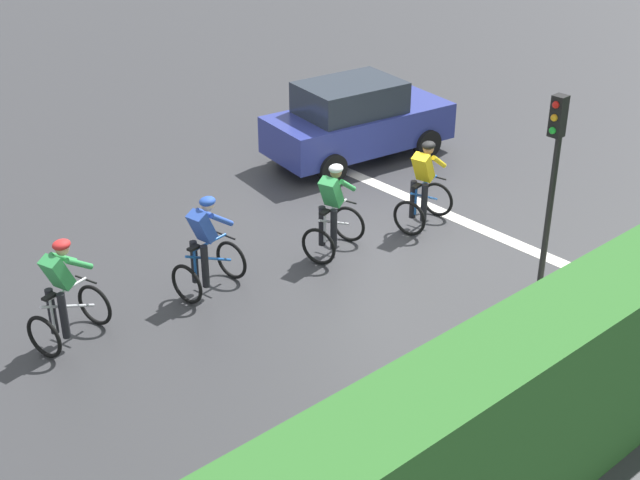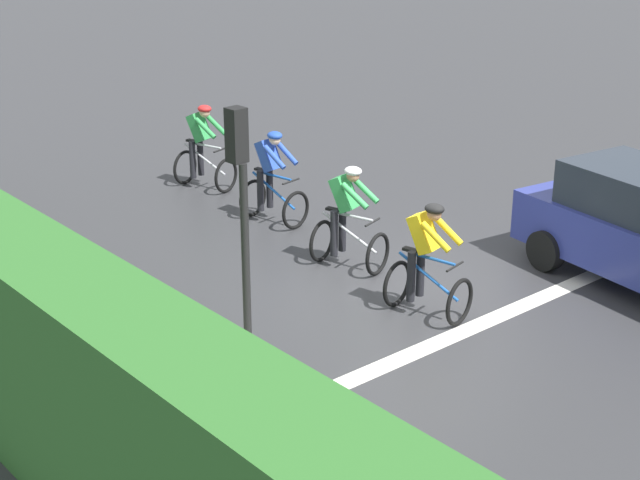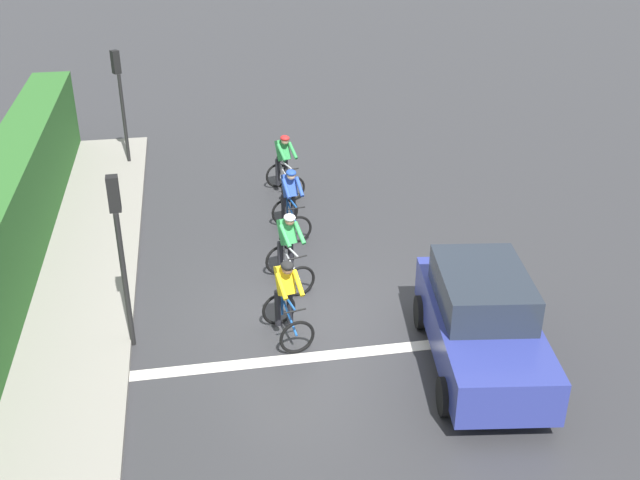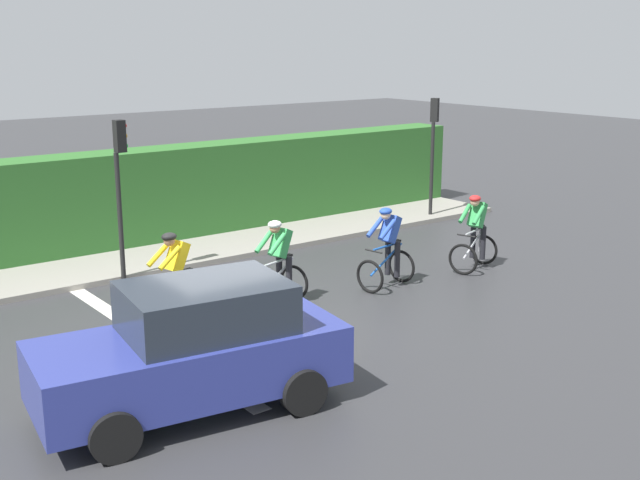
# 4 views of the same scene
# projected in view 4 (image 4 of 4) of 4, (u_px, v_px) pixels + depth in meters

# --- Properties ---
(ground_plane) EXTENTS (80.00, 80.00, 0.00)m
(ground_plane) POSITION_uv_depth(u_px,v_px,m) (222.00, 320.00, 14.35)
(ground_plane) COLOR #333335
(sidewalk_kerb) EXTENTS (2.80, 18.05, 0.12)m
(sidewalk_kerb) POSITION_uv_depth(u_px,v_px,m) (194.00, 248.00, 19.11)
(sidewalk_kerb) COLOR gray
(sidewalk_kerb) RESTS_ON ground
(stone_wall_low) EXTENTS (0.44, 18.05, 0.48)m
(stone_wall_low) POSITION_uv_depth(u_px,v_px,m) (176.00, 233.00, 19.76)
(stone_wall_low) COLOR tan
(stone_wall_low) RESTS_ON ground
(hedge_wall) EXTENTS (1.10, 18.05, 2.34)m
(hedge_wall) POSITION_uv_depth(u_px,v_px,m) (169.00, 195.00, 19.77)
(hedge_wall) COLOR #2D6628
(hedge_wall) RESTS_ON ground
(road_marking_stop_line) EXTENTS (7.00, 0.30, 0.01)m
(road_marking_stop_line) POSITION_uv_depth(u_px,v_px,m) (149.00, 337.00, 13.51)
(road_marking_stop_line) COLOR silver
(road_marking_stop_line) RESTS_ON ground
(cyclist_lead) EXTENTS (0.96, 1.23, 1.66)m
(cyclist_lead) POSITION_uv_depth(u_px,v_px,m) (475.00, 234.00, 17.36)
(cyclist_lead) COLOR black
(cyclist_lead) RESTS_ON ground
(cyclist_second) EXTENTS (0.85, 1.18, 1.66)m
(cyclist_second) POSITION_uv_depth(u_px,v_px,m) (388.00, 249.00, 16.08)
(cyclist_second) COLOR black
(cyclist_second) RESTS_ON ground
(cyclist_mid) EXTENTS (0.96, 1.23, 1.66)m
(cyclist_mid) POSITION_uv_depth(u_px,v_px,m) (278.00, 265.00, 14.96)
(cyclist_mid) COLOR black
(cyclist_mid) RESTS_ON ground
(cyclist_fourth) EXTENTS (0.89, 1.20, 1.66)m
(cyclist_fourth) POSITION_uv_depth(u_px,v_px,m) (175.00, 280.00, 14.04)
(cyclist_fourth) COLOR black
(cyclist_fourth) RESTS_ON ground
(car_navy) EXTENTS (2.31, 4.30, 1.76)m
(car_navy) POSITION_uv_depth(u_px,v_px,m) (194.00, 349.00, 10.69)
(car_navy) COLOR navy
(car_navy) RESTS_ON ground
(traffic_light_near_crossing) EXTENTS (0.21, 0.31, 3.34)m
(traffic_light_near_crossing) POSITION_uv_depth(u_px,v_px,m) (120.00, 176.00, 16.10)
(traffic_light_near_crossing) COLOR black
(traffic_light_near_crossing) RESTS_ON ground
(traffic_light_far_junction) EXTENTS (0.27, 0.29, 3.34)m
(traffic_light_far_junction) POSITION_uv_depth(u_px,v_px,m) (433.00, 139.00, 22.02)
(traffic_light_far_junction) COLOR black
(traffic_light_far_junction) RESTS_ON ground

